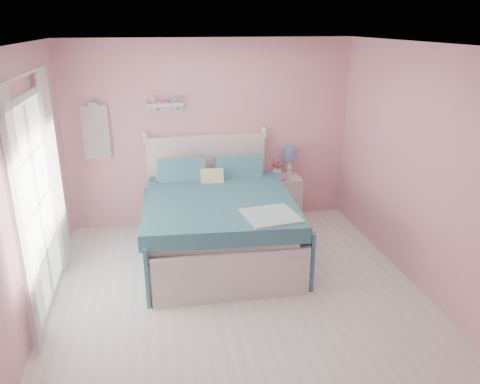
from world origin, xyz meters
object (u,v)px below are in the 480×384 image
object	(u,v)px
bed	(218,223)
vase	(277,171)
table_lamp	(290,156)
teacup	(285,177)
nightstand	(283,199)

from	to	relation	value
bed	vase	xyz separation A→B (m)	(1.01, 0.92, 0.34)
table_lamp	teacup	bearing A→B (deg)	-117.27
nightstand	bed	bearing A→B (deg)	-141.37
table_lamp	nightstand	bearing A→B (deg)	-134.68
vase	teacup	size ratio (longest dim) A/B	1.39
nightstand	vase	bearing A→B (deg)	145.36
bed	table_lamp	world-z (taller)	bed
teacup	vase	bearing A→B (deg)	105.62
nightstand	table_lamp	world-z (taller)	table_lamp
bed	nightstand	xyz separation A→B (m)	(1.09, 0.87, -0.08)
bed	table_lamp	bearing A→B (deg)	43.12
bed	nightstand	bearing A→B (deg)	42.39
vase	teacup	bearing A→B (deg)	-74.38
nightstand	vase	xyz separation A→B (m)	(-0.08, 0.05, 0.42)
vase	bed	bearing A→B (deg)	-137.63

